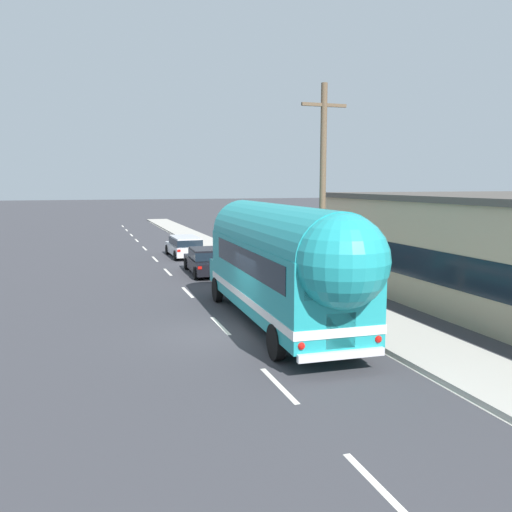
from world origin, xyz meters
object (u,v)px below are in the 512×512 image
object	(u,v)px
utility_pole	(323,193)
car_second	(185,245)
car_lead	(207,260)
painted_bus	(283,261)

from	to	relation	value
utility_pole	car_second	world-z (taller)	utility_pole
car_lead	car_second	distance (m)	6.86
painted_bus	car_second	bearing A→B (deg)	89.52
car_lead	utility_pole	bearing A→B (deg)	-74.41
car_second	painted_bus	bearing A→B (deg)	-90.48
painted_bus	car_lead	xyz separation A→B (m)	(0.10, 11.65, -1.56)
painted_bus	car_second	xyz separation A→B (m)	(0.15, 18.51, -1.51)
utility_pole	car_second	size ratio (longest dim) A/B	1.82
utility_pole	car_second	xyz separation A→B (m)	(-2.45, 15.86, -3.64)
utility_pole	car_lead	bearing A→B (deg)	105.59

